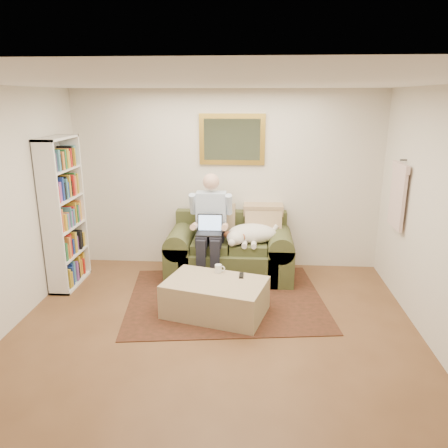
# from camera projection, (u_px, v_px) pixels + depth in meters

# --- Properties ---
(room_shell) EXTENTS (4.51, 5.00, 2.61)m
(room_shell) POSITION_uv_depth(u_px,v_px,m) (212.00, 220.00, 4.36)
(room_shell) COLOR brown
(room_shell) RESTS_ON ground
(rug) EXTENTS (2.66, 2.24, 0.01)m
(rug) POSITION_uv_depth(u_px,v_px,m) (226.00, 298.00, 5.58)
(rug) COLOR black
(rug) RESTS_ON room_shell
(sofa) EXTENTS (1.76, 0.89, 1.06)m
(sofa) POSITION_uv_depth(u_px,v_px,m) (230.00, 256.00, 6.23)
(sofa) COLOR #3B4323
(sofa) RESTS_ON room_shell
(seated_man) EXTENTS (0.58, 0.83, 1.48)m
(seated_man) POSITION_uv_depth(u_px,v_px,m) (210.00, 229.00, 5.97)
(seated_man) COLOR #8CAAD8
(seated_man) RESTS_ON sofa
(laptop) EXTENTS (0.34, 0.27, 0.25)m
(laptop) POSITION_uv_depth(u_px,v_px,m) (210.00, 228.00, 5.89)
(laptop) COLOR black
(laptop) RESTS_ON seated_man
(sleeping_dog) EXTENTS (0.72, 0.46, 0.27)m
(sleeping_dog) POSITION_uv_depth(u_px,v_px,m) (252.00, 233.00, 6.02)
(sleeping_dog) COLOR white
(sleeping_dog) RESTS_ON sofa
(ottoman) EXTENTS (1.30, 1.01, 0.42)m
(ottoman) POSITION_uv_depth(u_px,v_px,m) (215.00, 297.00, 5.15)
(ottoman) COLOR tan
(ottoman) RESTS_ON room_shell
(coffee_mug) EXTENTS (0.08, 0.08, 0.10)m
(coffee_mug) POSITION_uv_depth(u_px,v_px,m) (218.00, 269.00, 5.33)
(coffee_mug) COLOR white
(coffee_mug) RESTS_ON ottoman
(tv_remote) EXTENTS (0.05, 0.15, 0.02)m
(tv_remote) POSITION_uv_depth(u_px,v_px,m) (241.00, 275.00, 5.23)
(tv_remote) COLOR black
(tv_remote) RESTS_ON ottoman
(bookshelf) EXTENTS (0.28, 0.80, 2.00)m
(bookshelf) POSITION_uv_depth(u_px,v_px,m) (64.00, 213.00, 5.77)
(bookshelf) COLOR white
(bookshelf) RESTS_ON room_shell
(wall_mirror) EXTENTS (0.94, 0.04, 0.72)m
(wall_mirror) POSITION_uv_depth(u_px,v_px,m) (232.00, 139.00, 6.21)
(wall_mirror) COLOR gold
(wall_mirror) RESTS_ON room_shell
(hanging_shirt) EXTENTS (0.06, 0.52, 0.90)m
(hanging_shirt) POSITION_uv_depth(u_px,v_px,m) (398.00, 192.00, 5.39)
(hanging_shirt) COLOR beige
(hanging_shirt) RESTS_ON room_shell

